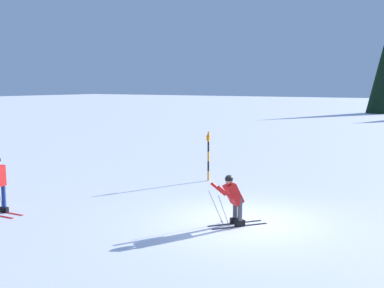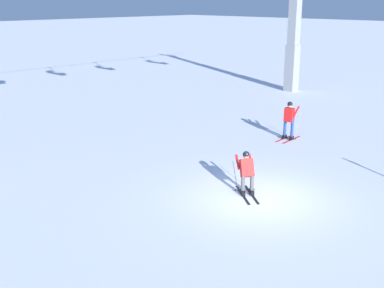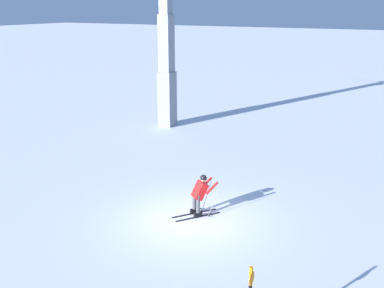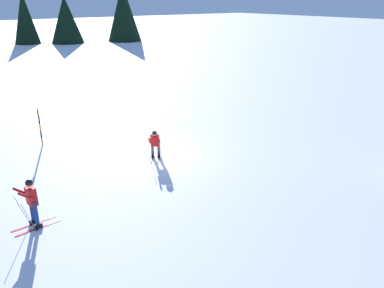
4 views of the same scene
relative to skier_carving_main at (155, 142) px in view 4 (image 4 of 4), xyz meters
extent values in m
plane|color=white|center=(-0.09, -0.56, -0.81)|extent=(260.00, 260.00, 0.00)
cube|color=black|center=(-0.21, -0.03, -0.81)|extent=(1.06, 1.38, 0.01)
cube|color=black|center=(-0.21, -0.03, -0.72)|extent=(0.26, 0.29, 0.16)
cylinder|color=#4C4C51|center=(-0.21, -0.03, -0.32)|extent=(0.13, 0.13, 0.64)
cube|color=black|center=(0.04, -0.21, -0.81)|extent=(1.06, 1.38, 0.01)
cube|color=black|center=(0.04, -0.21, -0.72)|extent=(0.26, 0.29, 0.16)
cylinder|color=#4C4C51|center=(0.04, -0.21, -0.32)|extent=(0.13, 0.13, 0.64)
cube|color=red|center=(-0.01, -0.01, 0.08)|extent=(0.64, 0.65, 0.64)
sphere|color=tan|center=(0.08, 0.10, 0.47)|extent=(0.21, 0.21, 0.21)
sphere|color=black|center=(0.08, 0.10, 0.51)|extent=(0.23, 0.23, 0.23)
cylinder|color=red|center=(0.02, 0.41, 0.19)|extent=(0.35, 0.43, 0.42)
cylinder|color=gray|center=(0.00, 0.46, -0.39)|extent=(0.20, 0.45, 1.09)
cylinder|color=black|center=(-0.14, 0.35, -0.76)|extent=(0.07, 0.07, 0.01)
cylinder|color=red|center=(0.38, 0.13, 0.19)|extent=(0.35, 0.43, 0.42)
cylinder|color=gray|center=(0.44, 0.13, -0.39)|extent=(0.38, 0.32, 1.09)
cylinder|color=black|center=(0.37, -0.04, -0.76)|extent=(0.07, 0.07, 0.01)
cylinder|color=orange|center=(3.82, -5.13, -0.61)|extent=(0.07, 0.07, 0.40)
cylinder|color=black|center=(3.82, -5.13, -0.21)|extent=(0.07, 0.07, 0.40)
cylinder|color=orange|center=(3.82, -5.13, 0.19)|extent=(0.07, 0.07, 0.40)
cylinder|color=black|center=(3.82, -5.13, 0.59)|extent=(0.07, 0.07, 0.40)
cylinder|color=orange|center=(3.82, -5.13, 0.99)|extent=(0.07, 0.07, 0.40)
cylinder|color=orange|center=(3.83, -5.13, 0.94)|extent=(0.01, 0.28, 0.28)
cube|color=red|center=(6.52, 2.88, -0.81)|extent=(1.56, 0.21, 0.01)
cube|color=black|center=(6.52, 2.88, -0.72)|extent=(0.29, 0.13, 0.16)
cylinder|color=navy|center=(6.52, 2.88, -0.22)|extent=(0.13, 0.13, 0.85)
cube|color=red|center=(6.55, 2.51, -0.81)|extent=(1.56, 0.21, 0.01)
cube|color=black|center=(6.55, 2.51, -0.72)|extent=(0.29, 0.13, 0.16)
cylinder|color=navy|center=(6.55, 2.51, -0.22)|extent=(0.13, 0.13, 0.85)
cube|color=red|center=(6.55, 2.70, 0.35)|extent=(0.31, 0.44, 0.64)
sphere|color=beige|center=(6.55, 2.70, 0.80)|extent=(0.23, 0.23, 0.23)
sphere|color=black|center=(6.55, 2.70, 0.83)|extent=(0.25, 0.25, 0.25)
cylinder|color=red|center=(6.76, 2.94, 0.50)|extent=(0.51, 0.12, 0.45)
cylinder|color=gray|center=(6.80, 2.99, -0.24)|extent=(0.38, 0.15, 1.21)
cylinder|color=black|center=(6.62, 3.03, -0.76)|extent=(0.07, 0.07, 0.01)
cylinder|color=red|center=(6.79, 2.49, 0.50)|extent=(0.51, 0.12, 0.45)
cylinder|color=gray|center=(6.84, 2.44, -0.24)|extent=(0.40, 0.09, 1.21)
cylinder|color=black|center=(6.67, 2.38, -0.76)|extent=(0.07, 0.07, 0.01)
cone|color=black|center=(-24.61, -48.93, 4.00)|extent=(5.78, 5.78, 9.62)
cone|color=black|center=(-15.39, -51.71, 2.99)|extent=(5.33, 5.33, 7.60)
cone|color=black|center=(-9.71, -54.76, 3.33)|extent=(4.09, 4.09, 8.29)
camera|label=1|loc=(-6.14, 11.77, 3.09)|focal=45.87mm
camera|label=2|loc=(-12.24, -9.40, 5.45)|focal=46.12mm
camera|label=3|loc=(6.45, -12.32, 6.05)|focal=41.82mm
camera|label=4|loc=(9.37, 15.25, 6.57)|focal=36.98mm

